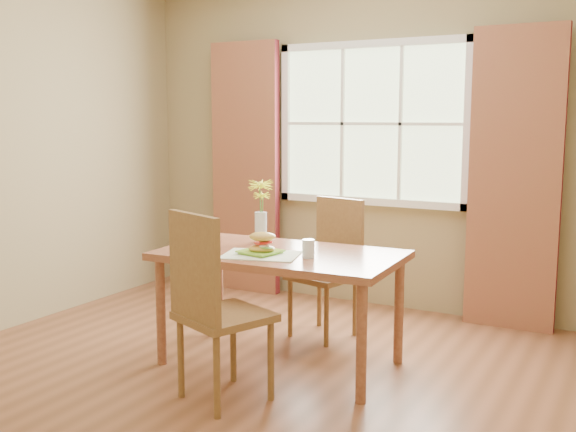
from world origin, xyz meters
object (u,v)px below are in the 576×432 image
at_px(chair_far, 330,261).
at_px(water_glass, 308,249).
at_px(dining_table, 280,263).
at_px(flower_vase, 261,205).
at_px(croissant_sandwich, 262,242).
at_px(chair_near, 211,300).

xyz_separation_m(chair_far, water_glass, (0.22, -0.78, 0.24)).
xyz_separation_m(dining_table, flower_vase, (-0.27, 0.22, 0.32)).
xyz_separation_m(dining_table, croissant_sandwich, (-0.04, -0.14, 0.15)).
bearing_deg(croissant_sandwich, dining_table, 49.94).
bearing_deg(water_glass, croissant_sandwich, -167.86).
relative_size(chair_far, water_glass, 8.82).
distance_m(chair_near, water_glass, 0.71).
bearing_deg(chair_far, dining_table, -78.47).
bearing_deg(flower_vase, dining_table, -38.95).
relative_size(croissant_sandwich, flower_vase, 0.48).
height_order(dining_table, flower_vase, flower_vase).
relative_size(chair_near, flower_vase, 2.53).
distance_m(dining_table, chair_near, 0.71).
relative_size(dining_table, croissant_sandwich, 7.61).
bearing_deg(water_glass, flower_vase, 149.53).
distance_m(water_glass, flower_vase, 0.62).
relative_size(chair_near, water_glass, 9.55).
height_order(chair_far, water_glass, chair_far).
xyz_separation_m(chair_near, croissant_sandwich, (-0.01, 0.56, 0.22)).
bearing_deg(flower_vase, croissant_sandwich, -58.10).
relative_size(chair_far, croissant_sandwich, 4.91).
bearing_deg(dining_table, chair_far, 86.06).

